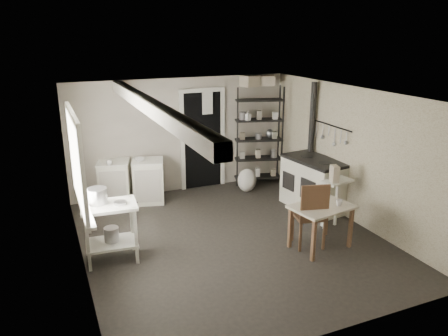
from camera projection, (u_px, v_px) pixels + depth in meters
name	position (u px, v px, depth m)	size (l,w,h in m)	color
floor	(231.00, 239.00, 6.97)	(5.00, 5.00, 0.00)	black
ceiling	(232.00, 94.00, 6.28)	(5.00, 5.00, 0.00)	silver
wall_back	(181.00, 135.00, 8.81)	(4.50, 0.02, 2.30)	#B1A897
wall_front	(332.00, 240.00, 4.43)	(4.50, 0.02, 2.30)	#B1A897
wall_left	(77.00, 191.00, 5.78)	(0.02, 5.00, 2.30)	#B1A897
wall_right	(352.00, 155.00, 7.46)	(0.02, 5.00, 2.30)	#B1A897
window	(75.00, 161.00, 5.86)	(0.12, 1.76, 1.28)	silver
doorway	(203.00, 141.00, 9.00)	(0.96, 0.10, 2.08)	silver
ceiling_beam	(151.00, 107.00, 5.86)	(0.18, 5.00, 0.18)	silver
wallpaper_panel	(351.00, 155.00, 7.46)	(0.01, 5.00, 2.30)	beige
utensil_rail	(329.00, 125.00, 7.85)	(0.06, 1.20, 0.44)	#AAAAAC
prep_table	(111.00, 235.00, 6.22)	(0.76, 0.54, 0.87)	silver
stockpot	(97.00, 198.00, 6.09)	(0.27, 0.27, 0.29)	#AAAAAC
saucepan	(120.00, 205.00, 6.10)	(0.18, 0.18, 0.10)	#AAAAAC
bucket	(112.00, 235.00, 6.24)	(0.21, 0.21, 0.23)	#AAAAAC
base_cabinets	(132.00, 180.00, 8.32)	(1.27, 0.55, 0.84)	silver
mixing_bowl	(139.00, 155.00, 8.17)	(0.26, 0.26, 0.06)	silver
counter_cup	(109.00, 158.00, 7.91)	(0.11, 0.11, 0.09)	silver
shelf_rack	(258.00, 140.00, 9.27)	(0.99, 0.39, 2.09)	black
shelf_jar	(248.00, 122.00, 9.02)	(0.09, 0.09, 0.21)	silver
storage_box_a	(250.00, 90.00, 8.87)	(0.32, 0.28, 0.22)	beige
storage_box_b	(267.00, 90.00, 9.04)	(0.31, 0.28, 0.20)	beige
stove	(314.00, 186.00, 8.06)	(0.67, 1.21, 0.95)	silver
stovepipe	(312.00, 119.00, 8.22)	(0.10, 0.10, 1.31)	black
side_ledge	(336.00, 202.00, 7.33)	(0.53, 0.28, 0.81)	silver
oats_box	(335.00, 170.00, 7.08)	(0.11, 0.18, 0.27)	beige
work_table	(321.00, 224.00, 6.60)	(0.90, 0.63, 0.68)	beige
table_cup	(339.00, 198.00, 6.48)	(0.10, 0.10, 0.09)	silver
chair	(309.00, 216.00, 6.63)	(0.44, 0.46, 1.06)	brown
flour_sack	(247.00, 180.00, 8.95)	(0.40, 0.34, 0.48)	silver
floor_crock	(324.00, 221.00, 7.42)	(0.12, 0.12, 0.15)	silver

